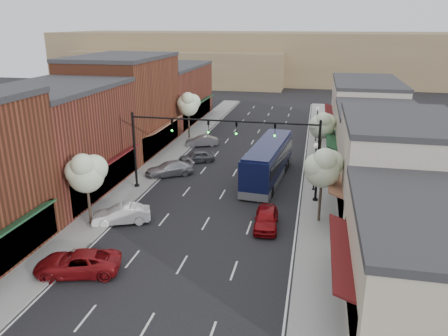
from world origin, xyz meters
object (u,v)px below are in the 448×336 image
Objects in this scene: lamp_post_near at (315,159)px; parked_car_b at (121,214)px; tree_right_far at (322,125)px; parked_car_d at (197,157)px; tree_left_far at (189,104)px; signal_mast_left at (159,140)px; red_hatchback at (266,218)px; signal_mast_right at (289,147)px; lamp_post_far at (317,118)px; parked_car_c at (169,169)px; coach_bus at (268,161)px; tree_right_near at (323,167)px; parked_car_e at (202,141)px; parked_car_a at (78,263)px; tree_left_near at (86,172)px.

parked_car_b is (-14.00, -9.72, -2.30)m from lamp_post_near.
tree_right_far is 13.86m from parked_car_d.
tree_left_far reaches higher than lamp_post_near.
red_hatchback is at bearing -29.31° from signal_mast_left.
parked_car_b is 15.78m from parked_car_d.
parked_car_b is (-11.82, -7.22, -3.92)m from signal_mast_right.
parked_car_c is (-13.97, -16.18, -2.31)m from lamp_post_far.
tree_right_far is at bearing -19.87° from tree_left_far.
coach_bus is at bearing -123.36° from tree_right_far.
coach_bus is (-4.87, -7.40, -2.08)m from tree_right_far.
parked_car_e is at bearing 126.69° from tree_right_near.
parked_car_a is 18.05m from parked_car_c.
parked_car_b is (-14.55, -3.16, -3.75)m from tree_right_near.
lamp_post_far reaches higher than coach_bus.
parked_car_b is at bearing -32.67° from parked_car_c.
tree_right_near reaches higher than tree_left_near.
parked_car_b is at bearing -148.59° from signal_mast_right.
tree_left_near is at bearing -90.81° from parked_car_b.
lamp_post_far is 21.50m from parked_car_c.
red_hatchback reaches higher than parked_car_c.
coach_bus is 9.75m from parked_car_c.
red_hatchback is at bearing -111.87° from lamp_post_near.
tree_right_near reaches higher than coach_bus.
tree_left_near is 7.51m from parked_car_a.
tree_left_near reaches higher than parked_car_a.
lamp_post_near is 1.04× the size of parked_car_b.
parked_car_a is (-11.43, -14.23, -3.92)m from signal_mast_right.
tree_right_near is at bearing 19.79° from red_hatchback.
parked_car_d is (3.60, 16.54, -3.57)m from tree_left_near.
tree_right_far is at bearing 62.18° from coach_bus.
tree_right_far is at bearing 40.54° from signal_mast_left.
parked_car_d is at bearing 83.53° from signal_mast_left.
parked_car_a is at bearing -31.37° from parked_car_c.
lamp_post_near is at bearing -19.76° from coach_bus.
tree_left_near is at bearing -172.78° from red_hatchback.
lamp_post_far is at bearing 87.24° from parked_car_e.
signal_mast_left is 5.51m from parked_car_c.
tree_left_far is 22.33m from lamp_post_near.
tree_right_far reaches higher than parked_car_c.
parked_car_b reaches higher than parked_car_d.
tree_left_far is at bearing 169.44° from parked_car_a.
signal_mast_left reaches higher than parked_car_a.
lamp_post_far is at bearing 83.78° from signal_mast_right.
parked_car_c is at bearing -81.62° from tree_left_far.
parked_car_c is (2.08, 11.88, -3.53)m from tree_left_near.
parked_car_a is (-14.15, -26.17, -3.29)m from tree_right_far.
parked_car_e is (-13.60, -5.07, -2.36)m from lamp_post_far.
red_hatchback is (-3.29, -25.69, -2.28)m from lamp_post_far.
coach_bus is (-4.87, 8.60, -2.54)m from tree_right_near.
red_hatchback is at bearing -97.29° from lamp_post_far.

